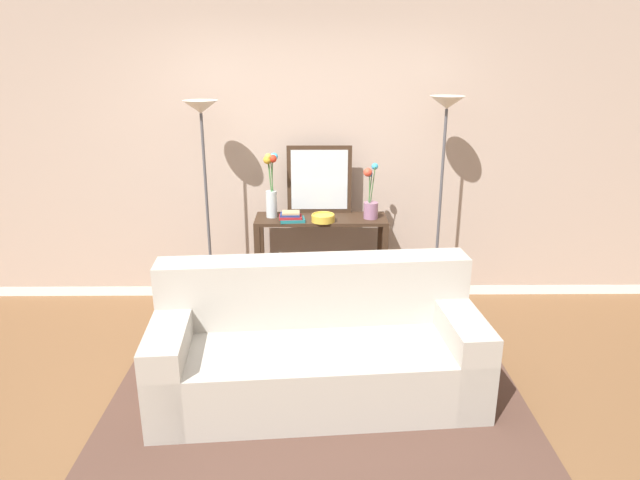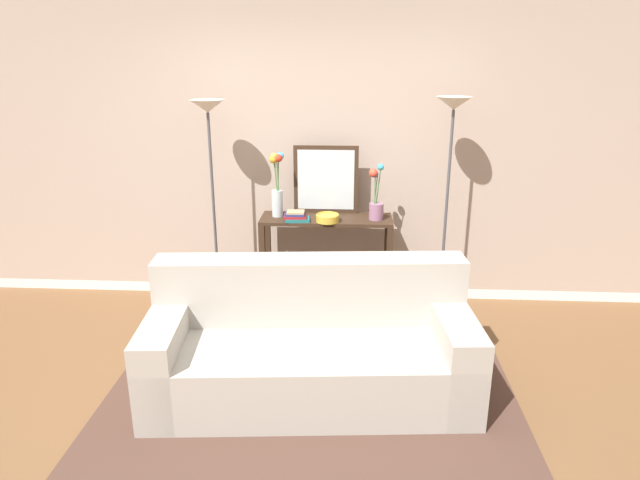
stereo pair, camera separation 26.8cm
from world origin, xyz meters
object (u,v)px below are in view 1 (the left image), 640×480
object	(u,v)px
console_table	(321,248)
book_row_under_console	(289,304)
floor_lamp_left	(203,150)
fruit_bowl	(323,218)
book_stack	(291,217)
vase_short_flowers	(371,200)
floor_lamp_right	(444,147)
vase_tall_flowers	(271,188)
couch	(317,350)
wall_mirror	(319,180)

from	to	relation	value
console_table	book_row_under_console	world-z (taller)	console_table
console_table	floor_lamp_left	xyz separation A→B (m)	(-0.95, -0.08, 0.87)
fruit_bowl	book_stack	size ratio (longest dim) A/B	0.88
vase_short_flowers	book_stack	bearing A→B (deg)	-172.47
fruit_bowl	book_row_under_console	size ratio (longest dim) A/B	0.55
floor_lamp_right	console_table	bearing A→B (deg)	175.54
floor_lamp_left	book_stack	world-z (taller)	floor_lamp_left
floor_lamp_left	vase_tall_flowers	world-z (taller)	floor_lamp_left
floor_lamp_left	book_row_under_console	bearing A→B (deg)	6.63
couch	vase_tall_flowers	distance (m)	1.58
book_stack	book_row_under_console	xyz separation A→B (m)	(-0.03, 0.11, -0.84)
console_table	floor_lamp_left	bearing A→B (deg)	-175.34
console_table	book_stack	distance (m)	0.42
console_table	book_stack	world-z (taller)	book_stack
wall_mirror	vase_tall_flowers	bearing A→B (deg)	-160.98
console_table	vase_short_flowers	xyz separation A→B (m)	(0.42, -0.02, 0.43)
floor_lamp_left	wall_mirror	bearing A→B (deg)	13.94
couch	console_table	size ratio (longest dim) A/B	1.94
fruit_bowl	book_row_under_console	distance (m)	0.90
console_table	floor_lamp_left	distance (m)	1.29
floor_lamp_left	couch	bearing A→B (deg)	-53.34
couch	vase_short_flowers	size ratio (longest dim) A/B	4.65
console_table	fruit_bowl	world-z (taller)	fruit_bowl
couch	floor_lamp_right	distance (m)	1.97
vase_short_flowers	console_table	bearing A→B (deg)	176.96
couch	fruit_bowl	distance (m)	1.31
floor_lamp_right	vase_short_flowers	distance (m)	0.74
floor_lamp_right	couch	bearing A→B (deg)	-130.28
vase_tall_flowers	console_table	bearing A→B (deg)	-2.06
fruit_bowl	floor_lamp_left	bearing A→B (deg)	177.64
wall_mirror	fruit_bowl	distance (m)	0.38
couch	floor_lamp_left	size ratio (longest dim) A/B	1.18
floor_lamp_right	book_row_under_console	distance (m)	1.91
vase_tall_flowers	book_stack	xyz separation A→B (m)	(0.17, -0.13, -0.22)
couch	wall_mirror	distance (m)	1.68
book_row_under_console	book_stack	bearing A→B (deg)	-72.54
floor_lamp_right	vase_tall_flowers	world-z (taller)	floor_lamp_right
vase_short_flowers	fruit_bowl	world-z (taller)	vase_short_flowers
fruit_bowl	vase_short_flowers	bearing A→B (deg)	13.34
fruit_bowl	wall_mirror	bearing A→B (deg)	96.08
book_stack	book_row_under_console	world-z (taller)	book_stack
fruit_bowl	book_row_under_console	world-z (taller)	fruit_bowl
wall_mirror	book_row_under_console	xyz separation A→B (m)	(-0.27, -0.16, -1.10)
couch	book_row_under_console	size ratio (longest dim) A/B	6.12
wall_mirror	console_table	bearing A→B (deg)	-85.20
couch	wall_mirror	xyz separation A→B (m)	(0.03, 1.45, 0.84)
vase_tall_flowers	book_stack	world-z (taller)	vase_tall_flowers
book_row_under_console	floor_lamp_right	bearing A→B (deg)	-3.47
vase_short_flowers	wall_mirror	bearing A→B (deg)	157.59
wall_mirror	couch	bearing A→B (deg)	-91.13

